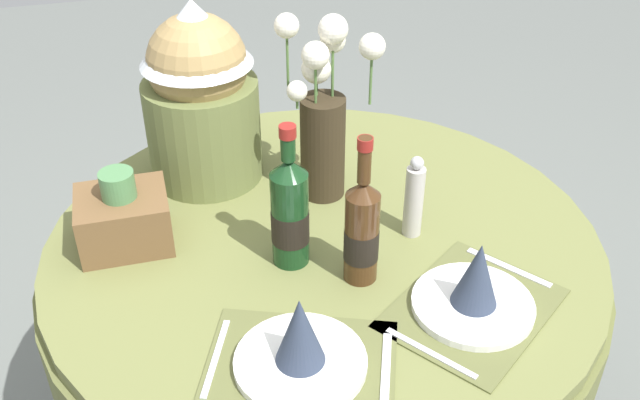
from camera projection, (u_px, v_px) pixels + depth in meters
dining_table at (323, 283)px, 1.70m from camera, size 1.25×1.25×0.76m
place_setting_left at (300, 348)px, 1.29m from camera, size 0.41×0.37×0.16m
place_setting_right at (475, 291)px, 1.41m from camera, size 0.43×0.41×0.16m
flower_vase at (323, 115)px, 1.66m from camera, size 0.21×0.19×0.44m
wine_bottle_left at (290, 212)px, 1.49m from camera, size 0.08×0.08×0.32m
wine_bottle_centre at (362, 230)px, 1.45m from camera, size 0.07×0.07×0.33m
pepper_mill at (414, 199)px, 1.59m from camera, size 0.04×0.04×0.20m
gift_tub_back_left at (200, 87)px, 1.71m from camera, size 0.27×0.27×0.45m
woven_basket_side_left at (124, 217)px, 1.57m from camera, size 0.19×0.16×0.18m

